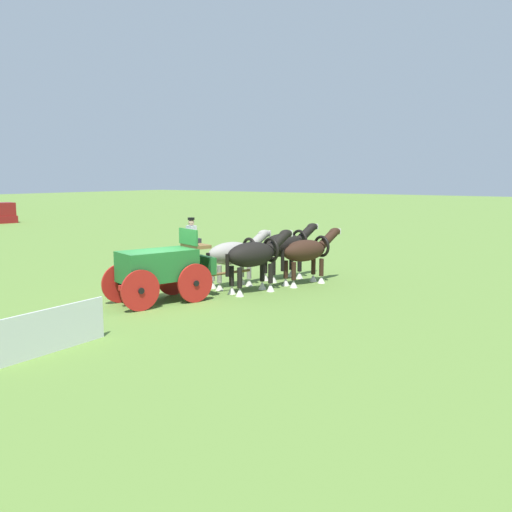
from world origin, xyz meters
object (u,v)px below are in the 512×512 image
Objects in this scene: show_wagon at (161,267)px; draft_horse_rear_off at (254,256)px; draft_horse_lead_near at (285,246)px; draft_horse_rear_near at (234,254)px; draft_horse_lead_off at (307,252)px.

draft_horse_rear_off is (3.12, -1.65, 0.15)m from show_wagon.
show_wagon reaches higher than draft_horse_rear_off.
draft_horse_rear_off is 1.00× the size of draft_horse_lead_near.
draft_horse_lead_near is (2.47, -0.76, 0.11)m from draft_horse_rear_near.
draft_horse_lead_near is 0.98× the size of draft_horse_lead_off.
show_wagon is 3.53m from draft_horse_rear_near.
draft_horse_lead_near is at bearing 9.48° from draft_horse_rear_off.
draft_horse_rear_near is at bearing 136.31° from draft_horse_lead_off.
draft_horse_lead_off is (2.50, -0.77, -0.07)m from draft_horse_rear_off.
draft_horse_rear_off is at bearing -27.87° from show_wagon.
draft_horse_rear_near is 0.96× the size of draft_horse_lead_off.
draft_horse_lead_off is at bearing -106.25° from draft_horse_lead_near.
draft_horse_lead_off is (5.61, -2.42, 0.08)m from show_wagon.
draft_horse_rear_off is 0.98× the size of draft_horse_lead_off.
show_wagon is at bearing 173.36° from draft_horse_rear_near.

